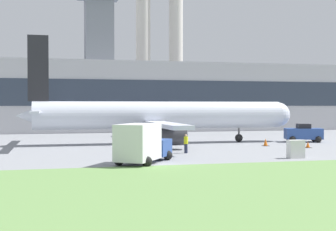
{
  "coord_description": "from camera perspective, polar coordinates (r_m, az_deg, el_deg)",
  "views": [
    {
      "loc": [
        -13.37,
        -47.85,
        4.01
      ],
      "look_at": [
        -1.69,
        0.07,
        2.93
      ],
      "focal_mm": 50.0,
      "sensor_mm": 36.0,
      "label": 1
    }
  ],
  "objects": [
    {
      "name": "terminal_building",
      "position": [
        75.53,
        -3.75,
        2.56
      ],
      "size": [
        73.68,
        13.23,
        24.52
      ],
      "color": "#B2B2B7",
      "rests_on": "ground_plane"
    },
    {
      "name": "airplane",
      "position": [
        49.1,
        -1.22,
        -0.08
      ],
      "size": [
        29.4,
        26.12,
        10.94
      ],
      "color": "silver",
      "rests_on": "ground_plane"
    },
    {
      "name": "smokestack_far",
      "position": [
        111.37,
        0.97,
        10.07
      ],
      "size": [
        3.72,
        3.72,
        41.86
      ],
      "color": "beige",
      "rests_on": "ground_plane"
    },
    {
      "name": "traffic_cone_wingtip",
      "position": [
        47.17,
        11.81,
        -3.24
      ],
      "size": [
        0.6,
        0.6,
        0.73
      ],
      "color": "black",
      "rests_on": "ground_plane"
    },
    {
      "name": "smokestack_right",
      "position": [
        108.88,
        -3.04,
        7.45
      ],
      "size": [
        3.84,
        3.84,
        31.2
      ],
      "color": "beige",
      "rests_on": "ground_plane"
    },
    {
      "name": "utility_cabinet",
      "position": [
        36.81,
        15.31,
        -3.97
      ],
      "size": [
        1.21,
        0.7,
        1.38
      ],
      "color": "silver",
      "rests_on": "ground_plane"
    },
    {
      "name": "pushback_tug",
      "position": [
        53.22,
        16.18,
        -2.15
      ],
      "size": [
        4.26,
        3.12,
        1.99
      ],
      "color": "#2D4C93",
      "rests_on": "ground_plane"
    },
    {
      "name": "traffic_cone_near_nose",
      "position": [
        46.14,
        16.69,
        -3.45
      ],
      "size": [
        0.56,
        0.56,
        0.59
      ],
      "color": "black",
      "rests_on": "ground_plane"
    },
    {
      "name": "baggage_truck",
      "position": [
        32.28,
        -3.2,
        -3.5
      ],
      "size": [
        4.96,
        6.09,
        2.75
      ],
      "color": "#2D4C93",
      "rests_on": "ground_plane"
    },
    {
      "name": "ground_crew_person",
      "position": [
        39.23,
        2.2,
        -3.42
      ],
      "size": [
        0.49,
        0.49,
        1.59
      ],
      "color": "#23283D",
      "rests_on": "ground_plane"
    },
    {
      "name": "smokestack_left",
      "position": [
        110.44,
        -8.53,
        11.05
      ],
      "size": [
        3.32,
        3.32,
        45.37
      ],
      "color": "beige",
      "rests_on": "ground_plane"
    },
    {
      "name": "ground_plane",
      "position": [
        49.85,
        1.91,
        -3.36
      ],
      "size": [
        400.0,
        400.0,
        0.0
      ],
      "primitive_type": "plane",
      "color": "gray"
    }
  ]
}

